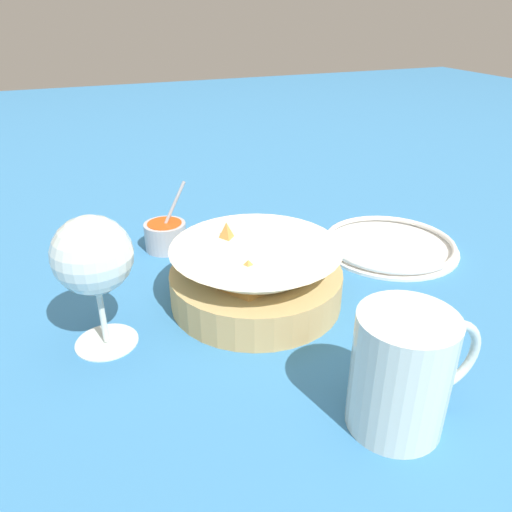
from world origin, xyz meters
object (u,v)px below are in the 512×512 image
Objects in this scene: food_basket at (256,277)px; side_plate at (389,244)px; wine_glass at (93,259)px; beer_mug at (401,376)px; sauce_cup at (166,235)px.

side_plate is (0.26, 0.07, -0.03)m from food_basket.
wine_glass is at bearing -173.98° from food_basket.
wine_glass is 0.47m from side_plate.
side_plate is (0.45, 0.09, -0.10)m from wine_glass.
wine_glass reaches higher than beer_mug.
beer_mug is at bearing -74.91° from sauce_cup.
beer_mug is 0.62× the size of side_plate.
sauce_cup reaches higher than food_basket.
food_basket is 1.66× the size of beer_mug.
beer_mug is (0.04, -0.24, 0.02)m from food_basket.
side_plate is at bearing 10.90° from wine_glass.
wine_glass is (-0.12, -0.22, 0.09)m from sauce_cup.
food_basket is at bearing 6.02° from wine_glass.
sauce_cup reaches higher than side_plate.
sauce_cup is at bearing 105.09° from beer_mug.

